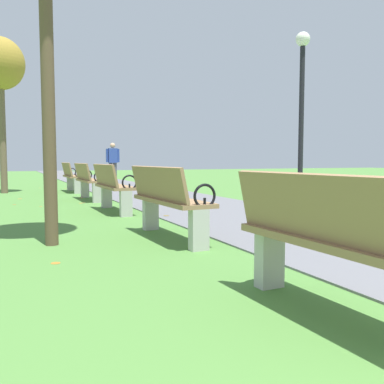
{
  "coord_description": "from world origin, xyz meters",
  "views": [
    {
      "loc": [
        -2.29,
        0.82,
        0.98
      ],
      "look_at": [
        -0.05,
        5.83,
        0.55
      ],
      "focal_mm": 38.64,
      "sensor_mm": 36.0,
      "label": 1
    }
  ],
  "objects_px": {
    "tree_2": "(0,66)",
    "lamp_post": "(302,93)",
    "park_bench_6": "(72,176)",
    "park_bench_2": "(338,243)",
    "park_bench_3": "(168,200)",
    "park_bench_5": "(88,180)",
    "pedestrian_walking": "(113,161)",
    "park_bench_4": "(112,186)"
  },
  "relations": [
    {
      "from": "park_bench_4",
      "to": "park_bench_6",
      "type": "distance_m",
      "value": 5.34
    },
    {
      "from": "park_bench_2",
      "to": "park_bench_6",
      "type": "height_order",
      "value": "same"
    },
    {
      "from": "park_bench_6",
      "to": "tree_2",
      "type": "relative_size",
      "value": 0.36
    },
    {
      "from": "park_bench_4",
      "to": "pedestrian_walking",
      "type": "distance_m",
      "value": 8.57
    },
    {
      "from": "park_bench_2",
      "to": "tree_2",
      "type": "height_order",
      "value": "tree_2"
    },
    {
      "from": "park_bench_5",
      "to": "lamp_post",
      "type": "xyz_separation_m",
      "value": [
        3.58,
        -3.5,
        1.82
      ]
    },
    {
      "from": "park_bench_4",
      "to": "lamp_post",
      "type": "xyz_separation_m",
      "value": [
        3.58,
        -0.97,
        1.82
      ]
    },
    {
      "from": "park_bench_3",
      "to": "park_bench_4",
      "type": "relative_size",
      "value": 1.01
    },
    {
      "from": "park_bench_3",
      "to": "tree_2",
      "type": "height_order",
      "value": "tree_2"
    },
    {
      "from": "park_bench_3",
      "to": "lamp_post",
      "type": "height_order",
      "value": "lamp_post"
    },
    {
      "from": "park_bench_3",
      "to": "lamp_post",
      "type": "relative_size",
      "value": 0.46
    },
    {
      "from": "park_bench_4",
      "to": "park_bench_5",
      "type": "bearing_deg",
      "value": 90.0
    },
    {
      "from": "park_bench_2",
      "to": "lamp_post",
      "type": "xyz_separation_m",
      "value": [
        3.58,
        4.83,
        1.82
      ]
    },
    {
      "from": "park_bench_2",
      "to": "park_bench_3",
      "type": "distance_m",
      "value": 2.87
    },
    {
      "from": "park_bench_5",
      "to": "park_bench_4",
      "type": "bearing_deg",
      "value": -90.0
    },
    {
      "from": "park_bench_5",
      "to": "pedestrian_walking",
      "type": "bearing_deg",
      "value": 71.18
    },
    {
      "from": "pedestrian_walking",
      "to": "park_bench_2",
      "type": "bearing_deg",
      "value": -97.95
    },
    {
      "from": "park_bench_4",
      "to": "tree_2",
      "type": "relative_size",
      "value": 0.36
    },
    {
      "from": "park_bench_5",
      "to": "park_bench_6",
      "type": "distance_m",
      "value": 2.8
    },
    {
      "from": "tree_2",
      "to": "lamp_post",
      "type": "relative_size",
      "value": 1.29
    },
    {
      "from": "lamp_post",
      "to": "tree_2",
      "type": "bearing_deg",
      "value": 129.43
    },
    {
      "from": "park_bench_4",
      "to": "park_bench_5",
      "type": "height_order",
      "value": "same"
    },
    {
      "from": "park_bench_6",
      "to": "pedestrian_walking",
      "type": "height_order",
      "value": "pedestrian_walking"
    },
    {
      "from": "park_bench_4",
      "to": "park_bench_3",
      "type": "bearing_deg",
      "value": -90.0
    },
    {
      "from": "tree_2",
      "to": "pedestrian_walking",
      "type": "bearing_deg",
      "value": 34.36
    },
    {
      "from": "park_bench_4",
      "to": "tree_2",
      "type": "distance_m",
      "value": 6.78
    },
    {
      "from": "park_bench_2",
      "to": "pedestrian_walking",
      "type": "xyz_separation_m",
      "value": [
        1.97,
        14.12,
        0.44
      ]
    },
    {
      "from": "lamp_post",
      "to": "park_bench_3",
      "type": "bearing_deg",
      "value": -151.42
    },
    {
      "from": "park_bench_5",
      "to": "lamp_post",
      "type": "distance_m",
      "value": 5.33
    },
    {
      "from": "park_bench_3",
      "to": "pedestrian_walking",
      "type": "xyz_separation_m",
      "value": [
        1.97,
        11.24,
        0.44
      ]
    },
    {
      "from": "tree_2",
      "to": "park_bench_2",
      "type": "bearing_deg",
      "value": -80.66
    },
    {
      "from": "tree_2",
      "to": "park_bench_6",
      "type": "bearing_deg",
      "value": -10.31
    },
    {
      "from": "park_bench_4",
      "to": "lamp_post",
      "type": "height_order",
      "value": "lamp_post"
    },
    {
      "from": "park_bench_3",
      "to": "tree_2",
      "type": "distance_m",
      "value": 9.37
    },
    {
      "from": "tree_2",
      "to": "park_bench_3",
      "type": "bearing_deg",
      "value": -77.63
    },
    {
      "from": "park_bench_3",
      "to": "park_bench_6",
      "type": "bearing_deg",
      "value": 90.0
    },
    {
      "from": "park_bench_4",
      "to": "park_bench_5",
      "type": "xyz_separation_m",
      "value": [
        0.0,
        2.54,
        0.0
      ]
    },
    {
      "from": "lamp_post",
      "to": "park_bench_4",
      "type": "bearing_deg",
      "value": 164.92
    },
    {
      "from": "park_bench_6",
      "to": "park_bench_2",
      "type": "bearing_deg",
      "value": -90.0
    },
    {
      "from": "park_bench_3",
      "to": "park_bench_4",
      "type": "xyz_separation_m",
      "value": [
        -0.0,
        2.92,
        0.0
      ]
    },
    {
      "from": "park_bench_2",
      "to": "tree_2",
      "type": "relative_size",
      "value": 0.36
    },
    {
      "from": "park_bench_5",
      "to": "lamp_post",
      "type": "bearing_deg",
      "value": -44.36
    }
  ]
}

